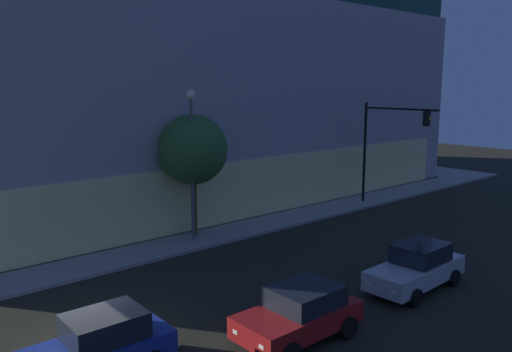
% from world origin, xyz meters
% --- Properties ---
extents(ground_plane, '(120.00, 120.00, 0.00)m').
position_xyz_m(ground_plane, '(0.00, 0.00, 0.00)').
color(ground_plane, black).
extents(modern_building, '(38.25, 25.96, 16.01)m').
position_xyz_m(modern_building, '(15.75, 20.98, 7.93)').
color(modern_building, '#4C4C51').
rests_on(modern_building, ground).
extents(traffic_light_far_corner, '(0.32, 5.32, 6.60)m').
position_xyz_m(traffic_light_far_corner, '(22.42, 4.97, 4.65)').
color(traffic_light_far_corner, black).
rests_on(traffic_light_far_corner, sidewalk_corner).
extents(street_lamp_sidewalk, '(0.44, 0.44, 7.48)m').
position_xyz_m(street_lamp_sidewalk, '(8.75, 6.68, 4.88)').
color(street_lamp_sidewalk, '#575757').
rests_on(street_lamp_sidewalk, sidewalk_corner).
extents(sidewalk_tree, '(3.57, 3.57, 6.28)m').
position_xyz_m(sidewalk_tree, '(9.30, 7.42, 4.62)').
color(sidewalk_tree, brown).
rests_on(sidewalk_tree, sidewalk_corner).
extents(car_blue, '(4.18, 2.03, 1.73)m').
position_xyz_m(car_blue, '(-0.05, -1.65, 0.87)').
color(car_blue, navy).
rests_on(car_blue, ground).
extents(car_red, '(4.08, 2.18, 1.68)m').
position_xyz_m(car_red, '(5.59, -3.81, 0.87)').
color(car_red, maroon).
rests_on(car_red, ground).
extents(car_silver, '(4.70, 2.08, 1.76)m').
position_xyz_m(car_silver, '(11.96, -3.95, 0.87)').
color(car_silver, '#B7BABF').
rests_on(car_silver, ground).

